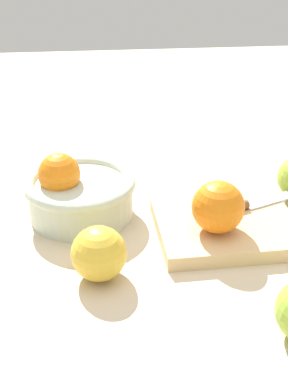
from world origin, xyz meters
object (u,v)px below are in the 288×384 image
at_px(cutting_board, 226,226).
at_px(apple_front_left, 99,254).
at_px(orange_on_board, 218,207).
at_px(bowl, 78,192).
at_px(knife, 252,204).

height_order(cutting_board, apple_front_left, apple_front_left).
bearing_deg(orange_on_board, cutting_board, 49.67).
xyz_separation_m(cutting_board, orange_on_board, (-0.02, -0.02, 0.05)).
bearing_deg(bowl, knife, -8.67).
bearing_deg(apple_front_left, knife, 26.55).
bearing_deg(bowl, orange_on_board, -26.78).
relative_size(bowl, orange_on_board, 2.31).
distance_m(orange_on_board, apple_front_left, 0.18).
distance_m(knife, apple_front_left, 0.27).
xyz_separation_m(bowl, orange_on_board, (0.20, -0.10, 0.02)).
relative_size(bowl, cutting_board, 0.84).
height_order(bowl, cutting_board, bowl).
distance_m(bowl, apple_front_left, 0.16).
distance_m(cutting_board, apple_front_left, 0.21).
distance_m(bowl, knife, 0.27).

